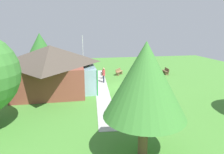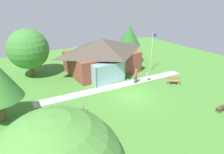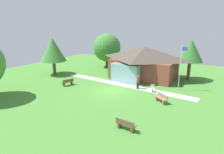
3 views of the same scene
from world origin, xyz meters
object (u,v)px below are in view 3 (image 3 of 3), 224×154
Objects in this scene: tree_behind_pavilion_right at (191,51)px; tree_behind_pavilion_left at (107,48)px; flagpole at (181,66)px; tree_west_hedge at (53,50)px; patio_chair_lawn_spare at (152,88)px; visitor_on_path at (138,81)px; bench_front_right at (126,125)px; bench_mid_left at (68,82)px; bench_mid_right at (161,98)px; pavilion at (144,62)px.

tree_behind_pavilion_right is 0.92× the size of tree_behind_pavilion_left.
flagpole is 18.32m from tree_west_hedge.
patio_chair_lawn_spare is 0.49× the size of visitor_on_path.
bench_front_right is 8.86m from patio_chair_lawn_spare.
flagpole is at bearing -158.24° from patio_chair_lawn_spare.
patio_chair_lawn_spare is at bearing -55.65° from bench_mid_left.
tree_behind_pavilion_left is (-14.01, 6.87, 0.64)m from flagpole.
patio_chair_lawn_spare reaches higher than bench_mid_right.
tree_behind_pavilion_left reaches higher than bench_front_right.
bench_mid_left is (-6.85, -8.49, -1.92)m from pavilion.
bench_front_right and bench_mid_left have the same top height.
visitor_on_path is (-1.86, 0.13, 0.61)m from patio_chair_lawn_spare.
flagpole is 5.41m from tree_behind_pavilion_right.
tree_west_hedge is (-16.64, 9.12, 3.41)m from bench_front_right.
flagpole reaches higher than patio_chair_lawn_spare.
bench_mid_right is 3.00m from patio_chair_lawn_spare.
pavilion is at bearing -20.76° from bench_mid_left.
pavilion is at bearing -21.71° from bench_mid_right.
patio_chair_lawn_spare is (3.21, -5.57, -1.91)m from pavilion.
pavilion is 13.68m from tree_west_hedge.
patio_chair_lawn_spare is 0.15× the size of tree_west_hedge.
pavilion reaches higher than patio_chair_lawn_spare.
bench_mid_right is 0.84× the size of visitor_on_path.
patio_chair_lawn_spare is (-0.88, 8.82, 0.01)m from bench_front_right.
visitor_on_path is at bearing 0.59° from bench_mid_right.
bench_mid_right is at bearing -69.65° from bench_mid_left.
visitor_on_path is 0.29× the size of tree_behind_pavilion_left.
pavilion is 15.08m from bench_front_right.
tree_west_hedge reaches higher than bench_front_right.
tree_west_hedge is (-15.75, 0.31, 3.40)m from patio_chair_lawn_spare.
bench_front_right is at bearing -55.16° from tree_behind_pavilion_left.
bench_mid_right is at bearing 161.03° from visitor_on_path.
tree_behind_pavilion_left is at bearing 173.63° from tree_behind_pavilion_right.
flagpole is at bearing -92.90° from tree_behind_pavilion_right.
patio_chair_lawn_spare is (-1.70, 2.47, 0.01)m from bench_mid_right.
tree_behind_pavilion_left is (-8.35, 3.50, 1.20)m from pavilion.
tree_behind_pavilion_right is at bearing 17.84° from pavilion.
bench_front_right is (4.10, -14.38, -1.92)m from pavilion.
bench_mid_right is 0.96× the size of bench_front_right.
pavilion is 5.75m from visitor_on_path.
bench_front_right is 22.01m from tree_behind_pavilion_left.
flagpole is 3.32× the size of bench_mid_left.
flagpole is 3.39× the size of bench_front_right.
tree_behind_pavilion_left is (-14.28, 1.59, -0.49)m from tree_behind_pavilion_right.
tree_behind_pavilion_left is (-11.56, 9.07, 3.10)m from patio_chair_lawn_spare.
tree_west_hedge is (-18.20, -1.89, 0.94)m from flagpole.
tree_behind_pavilion_left is at bearing -4.17° from bench_mid_right.
bench_front_right is at bearing -98.06° from flagpole.
tree_west_hedge is at bearing 27.81° from bench_mid_right.
tree_behind_pavilion_right is (2.71, 7.47, 3.59)m from patio_chair_lawn_spare.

